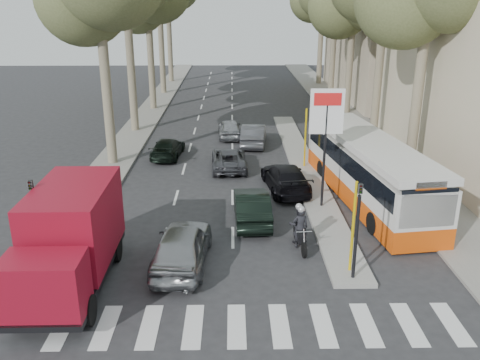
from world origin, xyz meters
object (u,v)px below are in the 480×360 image
object	(u,v)px
dark_hatchback	(252,206)
city_bus	(368,168)
red_truck	(70,237)
motorcycle	(299,227)
silver_hatchback	(182,246)

from	to	relation	value
dark_hatchback	city_bus	world-z (taller)	city_bus
red_truck	motorcycle	size ratio (longest dim) A/B	2.98
city_bus	dark_hatchback	bearing A→B (deg)	-164.16
red_truck	dark_hatchback	bearing A→B (deg)	39.30
motorcycle	red_truck	bearing A→B (deg)	-165.95
silver_hatchback	red_truck	world-z (taller)	red_truck
silver_hatchback	red_truck	xyz separation A→B (m)	(-3.55, -1.27, 0.98)
silver_hatchback	motorcycle	distance (m)	4.70
silver_hatchback	red_truck	size ratio (longest dim) A/B	0.73
silver_hatchback	dark_hatchback	size ratio (longest dim) A/B	1.09
city_bus	motorcycle	bearing A→B (deg)	-136.08
motorcycle	dark_hatchback	bearing A→B (deg)	121.25
silver_hatchback	dark_hatchback	world-z (taller)	silver_hatchback
red_truck	silver_hatchback	bearing A→B (deg)	19.27
dark_hatchback	motorcycle	xyz separation A→B (m)	(1.78, -2.44, 0.12)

